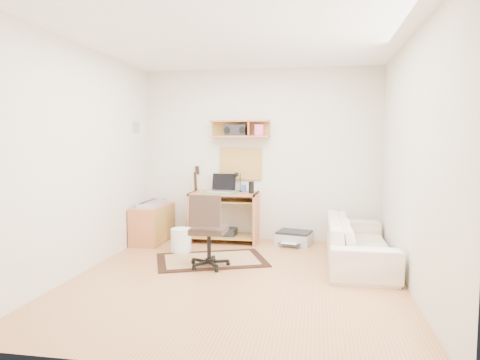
% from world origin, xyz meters
% --- Properties ---
extents(floor, '(3.60, 4.00, 0.01)m').
position_xyz_m(floor, '(0.00, 0.00, -0.01)').
color(floor, tan).
rests_on(floor, ground).
extents(ceiling, '(3.60, 4.00, 0.01)m').
position_xyz_m(ceiling, '(0.00, 0.00, 2.60)').
color(ceiling, white).
rests_on(ceiling, ground).
extents(back_wall, '(3.60, 0.01, 2.60)m').
position_xyz_m(back_wall, '(0.00, 2.00, 1.30)').
color(back_wall, beige).
rests_on(back_wall, ground).
extents(left_wall, '(0.01, 4.00, 2.60)m').
position_xyz_m(left_wall, '(-1.80, 0.00, 1.30)').
color(left_wall, beige).
rests_on(left_wall, ground).
extents(right_wall, '(0.01, 4.00, 2.60)m').
position_xyz_m(right_wall, '(1.80, 0.00, 1.30)').
color(right_wall, beige).
rests_on(right_wall, ground).
extents(wall_shelf, '(0.90, 0.25, 0.26)m').
position_xyz_m(wall_shelf, '(-0.30, 1.88, 1.70)').
color(wall_shelf, '#C26E44').
rests_on(wall_shelf, back_wall).
extents(cork_board, '(0.64, 0.03, 0.49)m').
position_xyz_m(cork_board, '(-0.30, 1.98, 1.17)').
color(cork_board, '#A37651').
rests_on(cork_board, back_wall).
extents(wall_photo, '(0.02, 0.20, 0.15)m').
position_xyz_m(wall_photo, '(-1.79, 1.50, 1.72)').
color(wall_photo, '#4C8CBF').
rests_on(wall_photo, left_wall).
extents(desk, '(1.00, 0.55, 0.75)m').
position_xyz_m(desk, '(-0.51, 1.73, 0.38)').
color(desk, '#C26E44').
rests_on(desk, floor).
extents(laptop, '(0.40, 0.40, 0.28)m').
position_xyz_m(laptop, '(-0.55, 1.71, 0.89)').
color(laptop, silver).
rests_on(laptop, desk).
extents(speaker, '(0.08, 0.08, 0.18)m').
position_xyz_m(speaker, '(-0.09, 1.68, 0.84)').
color(speaker, black).
rests_on(speaker, desk).
extents(desk_lamp, '(0.10, 0.10, 0.29)m').
position_xyz_m(desk_lamp, '(-0.29, 1.87, 0.90)').
color(desk_lamp, black).
rests_on(desk_lamp, desk).
extents(pencil_cup, '(0.07, 0.07, 0.11)m').
position_xyz_m(pencil_cup, '(-0.23, 1.83, 0.80)').
color(pencil_cup, '#365BA2').
rests_on(pencil_cup, desk).
extents(boombox, '(0.31, 0.14, 0.16)m').
position_xyz_m(boombox, '(-0.36, 1.87, 1.68)').
color(boombox, black).
rests_on(boombox, wall_shelf).
extents(rug, '(1.59, 1.34, 0.02)m').
position_xyz_m(rug, '(-0.45, 0.66, 0.01)').
color(rug, tan).
rests_on(rug, floor).
extents(task_chair, '(0.46, 0.46, 0.91)m').
position_xyz_m(task_chair, '(-0.41, 0.36, 0.45)').
color(task_chair, '#31231D').
rests_on(task_chair, floor).
extents(cabinet, '(0.40, 0.90, 0.55)m').
position_xyz_m(cabinet, '(-1.58, 1.55, 0.28)').
color(cabinet, '#C26E44').
rests_on(cabinet, floor).
extents(music_keyboard, '(0.22, 0.70, 0.06)m').
position_xyz_m(music_keyboard, '(-1.58, 1.55, 0.58)').
color(music_keyboard, '#B2B5BA').
rests_on(music_keyboard, cabinet).
extents(guitar, '(0.31, 0.19, 1.14)m').
position_xyz_m(guitar, '(-1.00, 1.86, 0.57)').
color(guitar, '#A15631').
rests_on(guitar, floor).
extents(waste_basket, '(0.29, 0.29, 0.33)m').
position_xyz_m(waste_basket, '(-0.95, 0.98, 0.17)').
color(waste_basket, white).
rests_on(waste_basket, floor).
extents(printer, '(0.57, 0.49, 0.19)m').
position_xyz_m(printer, '(0.54, 1.74, 0.09)').
color(printer, '#A5A8AA').
rests_on(printer, floor).
extents(sofa, '(0.56, 1.90, 0.74)m').
position_xyz_m(sofa, '(1.38, 0.85, 0.37)').
color(sofa, beige).
rests_on(sofa, floor).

